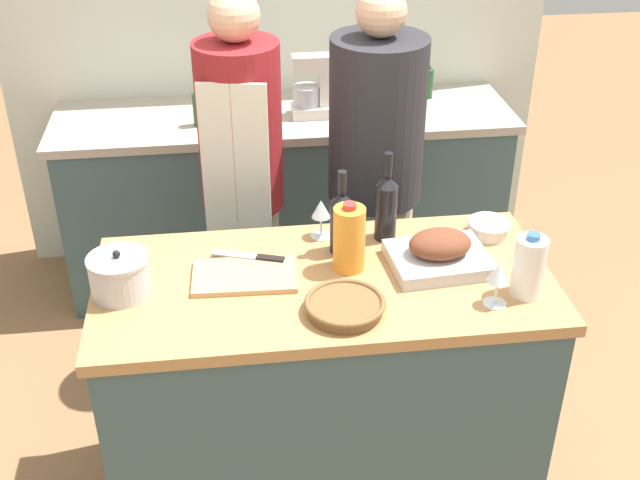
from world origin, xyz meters
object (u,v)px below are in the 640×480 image
roasting_pan (439,253)px  stock_pot (120,275)px  cutting_board (244,276)px  milk_jug (529,267)px  juice_jug (349,238)px  wine_glass_right (498,275)px  knife_chef (251,256)px  person_cook_aproned (242,176)px  wicker_basket (345,306)px  condiment_bottle_tall (199,109)px  condiment_bottle_extra (396,94)px  person_cook_guest (375,171)px  wine_glass_left (321,211)px  wine_bottle_dark (341,220)px  wine_bottle_green (386,205)px  condiment_bottle_short (427,83)px  stand_mixer (311,91)px  mixing_bowl (488,227)px

roasting_pan → stock_pot: stock_pot is taller
cutting_board → milk_jug: 0.88m
juice_jug → wine_glass_right: 0.48m
juice_jug → knife_chef: (-0.31, 0.08, -0.09)m
person_cook_aproned → wicker_basket: bearing=-64.7°
milk_jug → person_cook_aproned: person_cook_aproned is taller
wine_glass_right → knife_chef: bearing=155.2°
roasting_pan → person_cook_aproned: size_ratio=0.20×
condiment_bottle_tall → juice_jug: bearing=-69.9°
wicker_basket → condiment_bottle_extra: bearing=73.0°
person_cook_guest → wine_glass_left: bearing=-97.6°
wine_glass_right → person_cook_guest: 1.00m
wicker_basket → wine_bottle_dark: size_ratio=0.82×
wine_bottle_green → condiment_bottle_short: bearing=70.5°
wicker_basket → cutting_board: bearing=142.4°
roasting_pan → juice_jug: (-0.29, 0.02, 0.06)m
stock_pot → stand_mixer: (0.75, 1.41, 0.03)m
wine_bottle_dark → condiment_bottle_short: (0.64, 1.41, -0.07)m
roasting_pan → wine_glass_right: wine_glass_right is taller
wine_glass_left → person_cook_guest: size_ratio=0.09×
wine_bottle_green → milk_jug: bearing=-46.9°
wine_bottle_dark → condiment_bottle_tall: 1.29m
stock_pot → cutting_board: bearing=4.7°
juice_jug → stand_mixer: stand_mixer is taller
knife_chef → stock_pot: bearing=-162.7°
wine_bottle_green → condiment_bottle_short: size_ratio=1.96×
milk_jug → stock_pot: bearing=172.4°
juice_jug → person_cook_aproned: size_ratio=0.14×
condiment_bottle_tall → condiment_bottle_extra: bearing=3.5°
condiment_bottle_tall → person_cook_aproned: (0.17, -0.59, -0.06)m
milk_jug → condiment_bottle_short: size_ratio=1.32×
mixing_bowl → knife_chef: (-0.82, -0.07, -0.01)m
roasting_pan → wine_bottle_green: 0.25m
stock_pot → juice_jug: 0.72m
wicker_basket → condiment_bottle_extra: size_ratio=1.30×
roasting_pan → condiment_bottle_extra: 1.39m
wicker_basket → wine_glass_left: bearing=91.8°
mixing_bowl → person_cook_guest: bearing=116.2°
knife_chef → condiment_bottle_short: (0.94, 1.44, 0.02)m
roasting_pan → wine_glass_left: size_ratio=2.37×
mixing_bowl → person_cook_aproned: bearing=145.1°
roasting_pan → stock_pot: size_ratio=1.78×
condiment_bottle_tall → person_cook_guest: bearing=-39.7°
milk_jug → juice_jug: bearing=157.3°
condiment_bottle_tall → person_cook_aproned: size_ratio=0.11×
wine_glass_right → stand_mixer: size_ratio=0.50×
stock_pot → person_cook_guest: bearing=39.6°
stock_pot → juice_jug: (0.71, 0.05, 0.05)m
milk_jug → knife_chef: 0.88m
wine_glass_left → condiment_bottle_extra: bearing=66.5°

